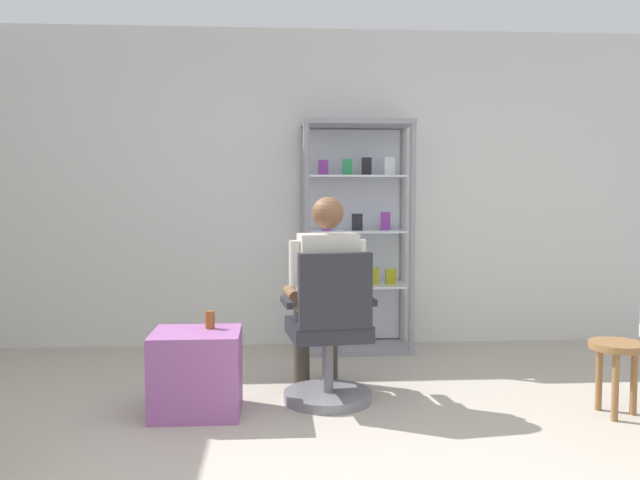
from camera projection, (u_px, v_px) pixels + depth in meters
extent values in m
cube|color=silver|center=(306.00, 189.00, 5.62)|extent=(6.00, 0.10, 2.70)
cylinder|color=gray|center=(306.00, 239.00, 5.15)|extent=(0.05, 0.05, 1.90)
cylinder|color=gray|center=(412.00, 238.00, 5.21)|extent=(0.05, 0.05, 1.90)
cylinder|color=gray|center=(304.00, 236.00, 5.55)|extent=(0.05, 0.05, 1.90)
cylinder|color=gray|center=(403.00, 235.00, 5.61)|extent=(0.05, 0.05, 1.90)
cube|color=gray|center=(357.00, 124.00, 5.31)|extent=(0.90, 0.45, 0.04)
cube|color=gray|center=(356.00, 348.00, 5.45)|extent=(0.90, 0.45, 0.04)
cube|color=silver|center=(353.00, 235.00, 5.59)|extent=(0.84, 0.02, 1.80)
cube|color=silver|center=(356.00, 285.00, 5.41)|extent=(0.82, 0.39, 0.02)
cube|color=#999919|center=(321.00, 274.00, 5.42)|extent=(0.08, 0.05, 0.15)
cube|color=#268C4C|center=(339.00, 276.00, 5.41)|extent=(0.08, 0.05, 0.14)
cube|color=black|center=(357.00, 277.00, 5.36)|extent=(0.09, 0.04, 0.12)
cube|color=#999919|center=(374.00, 276.00, 5.40)|extent=(0.07, 0.03, 0.14)
cube|color=#999919|center=(391.00, 276.00, 5.40)|extent=(0.09, 0.04, 0.13)
cube|color=silver|center=(356.00, 231.00, 5.38)|extent=(0.82, 0.39, 0.02)
cube|color=purple|center=(327.00, 222.00, 5.33)|extent=(0.08, 0.04, 0.13)
cube|color=black|center=(357.00, 222.00, 5.32)|extent=(0.09, 0.04, 0.14)
cube|color=purple|center=(385.00, 221.00, 5.42)|extent=(0.08, 0.05, 0.15)
cube|color=silver|center=(357.00, 176.00, 5.34)|extent=(0.82, 0.39, 0.02)
cube|color=purple|center=(323.00, 168.00, 5.34)|extent=(0.08, 0.04, 0.13)
cube|color=#268C4C|center=(347.00, 167.00, 5.30)|extent=(0.08, 0.04, 0.13)
cube|color=black|center=(367.00, 166.00, 5.36)|extent=(0.08, 0.05, 0.15)
cube|color=silver|center=(389.00, 166.00, 5.32)|extent=(0.09, 0.05, 0.15)
cylinder|color=slate|center=(328.00, 396.00, 4.11)|extent=(0.56, 0.56, 0.06)
cylinder|color=slate|center=(328.00, 364.00, 4.10)|extent=(0.07, 0.07, 0.41)
cube|color=#26262D|center=(328.00, 329.00, 4.08)|extent=(0.54, 0.54, 0.10)
cube|color=#26262D|center=(335.00, 291.00, 3.86)|extent=(0.45, 0.14, 0.45)
cube|color=#26262D|center=(368.00, 299.00, 4.12)|extent=(0.08, 0.30, 0.04)
cube|color=#26262D|center=(287.00, 302.00, 4.02)|extent=(0.08, 0.30, 0.04)
cylinder|color=#3F382D|center=(336.00, 307.00, 4.29)|extent=(0.19, 0.41, 0.14)
cylinder|color=#3F382D|center=(330.00, 342.00, 4.50)|extent=(0.11, 0.11, 0.56)
cylinder|color=#3F382D|center=(307.00, 308.00, 4.25)|extent=(0.19, 0.41, 0.14)
cylinder|color=#3F382D|center=(302.00, 344.00, 4.47)|extent=(0.11, 0.11, 0.56)
cube|color=beige|center=(328.00, 274.00, 4.06)|extent=(0.39, 0.26, 0.50)
sphere|color=brown|center=(328.00, 213.00, 4.03)|extent=(0.20, 0.20, 0.20)
cylinder|color=beige|center=(359.00, 262.00, 4.09)|extent=(0.09, 0.09, 0.28)
cylinder|color=brown|center=(352.00, 292.00, 4.28)|extent=(0.12, 0.31, 0.08)
cylinder|color=beige|center=(296.00, 263.00, 4.01)|extent=(0.09, 0.09, 0.28)
cylinder|color=brown|center=(292.00, 294.00, 4.20)|extent=(0.12, 0.31, 0.08)
cube|color=#9E599E|center=(197.00, 372.00, 3.87)|extent=(0.52, 0.45, 0.50)
cylinder|color=brown|center=(210.00, 320.00, 3.93)|extent=(0.06, 0.06, 0.11)
cylinder|color=olive|center=(617.00, 346.00, 3.82)|extent=(0.32, 0.32, 0.04)
cylinder|color=olive|center=(634.00, 382.00, 3.84)|extent=(0.04, 0.04, 0.40)
cylinder|color=olive|center=(599.00, 378.00, 3.93)|extent=(0.04, 0.04, 0.40)
cylinder|color=olive|center=(615.00, 387.00, 3.74)|extent=(0.04, 0.04, 0.40)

